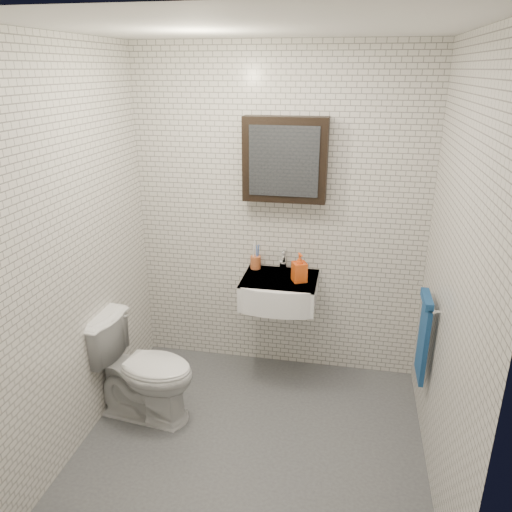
% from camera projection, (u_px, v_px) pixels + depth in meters
% --- Properties ---
extents(ground, '(2.20, 2.00, 0.01)m').
position_uv_depth(ground, '(253.00, 440.00, 3.30)').
color(ground, '#45474C').
rests_on(ground, ground).
extents(room_shell, '(2.22, 2.02, 2.51)m').
position_uv_depth(room_shell, '(252.00, 230.00, 2.78)').
color(room_shell, silver).
rests_on(room_shell, ground).
extents(washbasin, '(0.55, 0.50, 0.20)m').
position_uv_depth(washbasin, '(279.00, 292.00, 3.70)').
color(washbasin, white).
rests_on(washbasin, room_shell).
extents(faucet, '(0.06, 0.20, 0.15)m').
position_uv_depth(faucet, '(283.00, 262.00, 3.82)').
color(faucet, silver).
rests_on(faucet, washbasin).
extents(mirror_cabinet, '(0.60, 0.15, 0.60)m').
position_uv_depth(mirror_cabinet, '(285.00, 160.00, 3.54)').
color(mirror_cabinet, black).
rests_on(mirror_cabinet, room_shell).
extents(towel_rail, '(0.09, 0.30, 0.58)m').
position_uv_depth(towel_rail, '(424.00, 334.00, 3.18)').
color(towel_rail, silver).
rests_on(towel_rail, room_shell).
extents(toothbrush_cup, '(0.10, 0.10, 0.22)m').
position_uv_depth(toothbrush_cup, '(256.00, 262.00, 3.86)').
color(toothbrush_cup, '#B6592D').
rests_on(toothbrush_cup, washbasin).
extents(soap_bottle, '(0.13, 0.13, 0.21)m').
position_uv_depth(soap_bottle, '(299.00, 267.00, 3.61)').
color(soap_bottle, orange).
rests_on(soap_bottle, washbasin).
extents(toilet, '(0.78, 0.50, 0.75)m').
position_uv_depth(toilet, '(143.00, 368.00, 3.43)').
color(toilet, white).
rests_on(toilet, ground).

